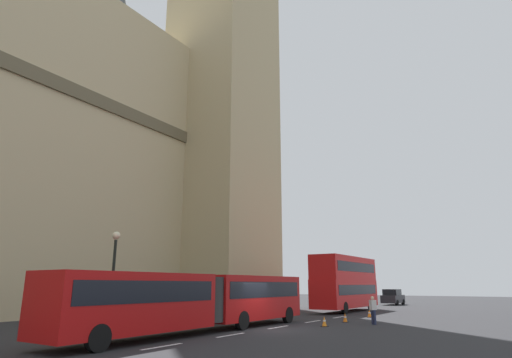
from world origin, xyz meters
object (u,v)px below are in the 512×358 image
traffic_cone_east (369,313)px  pedestrian_near_cones (373,309)px  clock_tower (225,5)px  articulated_bus (202,297)px  double_decker_bus (345,281)px  sedan_lead (393,297)px  traffic_cone_west (324,322)px  street_lamp (113,272)px  traffic_cone_middle (345,318)px

traffic_cone_east → pedestrian_near_cones: size_ratio=0.34×
clock_tower → articulated_bus: clock_tower is taller
double_decker_bus → pedestrian_near_cones: (-11.32, -6.10, -1.80)m
articulated_bus → sedan_lead: size_ratio=3.97×
traffic_cone_west → street_lamp: bearing=134.8°
traffic_cone_west → sedan_lead: bearing=7.9°
pedestrian_near_cones → sedan_lead: bearing=12.9°
traffic_cone_middle → double_decker_bus: bearing=20.5°
articulated_bus → double_decker_bus: bearing=0.0°
traffic_cone_west → clock_tower: bearing=54.3°
traffic_cone_middle → pedestrian_near_cones: 2.26m
traffic_cone_east → traffic_cone_west: bearing=-179.6°
traffic_cone_middle → traffic_cone_east: same height
traffic_cone_west → traffic_cone_east: (8.42, 0.07, 0.00)m
clock_tower → double_decker_bus: 37.44m
pedestrian_near_cones → traffic_cone_middle: bearing=74.3°
traffic_cone_middle → sedan_lead: bearing=8.8°
traffic_cone_east → pedestrian_near_cones: bearing=-159.3°
double_decker_bus → traffic_cone_middle: bearing=-159.5°
sedan_lead → traffic_cone_east: 21.76m
traffic_cone_east → pedestrian_near_cones: pedestrian_near_cones is taller
clock_tower → traffic_cone_east: size_ratio=122.38×
traffic_cone_west → traffic_cone_east: 8.42m
sedan_lead → traffic_cone_east: (-21.37, -4.06, -0.63)m
sedan_lead → street_lamp: 38.61m
double_decker_bus → traffic_cone_middle: size_ratio=18.39×
articulated_bus → sedan_lead: (36.11, 0.05, -0.83)m
sedan_lead → pedestrian_near_cones: sedan_lead is taller
traffic_cone_east → street_lamp: (-16.93, 8.51, 2.77)m
clock_tower → traffic_cone_west: 43.29m
articulated_bus → double_decker_bus: 20.55m
sedan_lead → pedestrian_near_cones: size_ratio=2.60×
sedan_lead → traffic_cone_west: bearing=-172.1°
sedan_lead → street_lamp: size_ratio=0.83×
street_lamp → articulated_bus: bearing=-64.1°
traffic_cone_east → street_lamp: street_lamp is taller
sedan_lead → pedestrian_near_cones: (-26.91, -6.15, -0.00)m
articulated_bus → traffic_cone_middle: 10.68m
clock_tower → traffic_cone_west: clock_tower is taller
street_lamp → traffic_cone_middle: bearing=-35.4°
traffic_cone_east → clock_tower: bearing=75.7°
articulated_bus → pedestrian_near_cones: bearing=-33.6°
articulated_bus → street_lamp: size_ratio=3.32×
sedan_lead → traffic_cone_east: sedan_lead is taller
clock_tower → street_lamp: (-21.51, -9.48, -34.36)m
clock_tower → pedestrian_near_cones: clock_tower is taller
traffic_cone_middle → traffic_cone_west: bearing=-178.9°
double_decker_bus → street_lamp: (-22.71, 4.50, 0.35)m
clock_tower → street_lamp: bearing=-156.2°
clock_tower → traffic_cone_west: (-13.00, -18.06, -37.13)m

